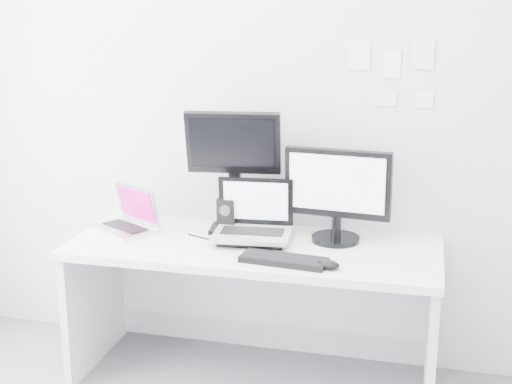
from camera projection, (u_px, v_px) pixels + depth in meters
back_wall at (270, 108)px, 3.57m from camera, size 3.60×0.00×3.60m
desk at (253, 313)px, 3.49m from camera, size 1.80×0.70×0.73m
macbook at (122, 209)px, 3.57m from camera, size 0.40×0.37×0.24m
speaker at (227, 215)px, 3.57m from camera, size 0.12×0.12×0.18m
dell_laptop at (252, 212)px, 3.38m from camera, size 0.40×0.32×0.31m
rear_monitor at (234, 170)px, 3.52m from camera, size 0.49×0.23×0.64m
samsung_monitor at (337, 194)px, 3.39m from camera, size 0.54×0.29×0.48m
keyboard at (284, 260)px, 3.15m from camera, size 0.41×0.18×0.03m
mouse at (327, 264)px, 3.08m from camera, size 0.13×0.10×0.04m
wall_note_0 at (360, 56)px, 3.39m from camera, size 0.10×0.00×0.14m
wall_note_1 at (391, 64)px, 3.37m from camera, size 0.09×0.00×0.13m
wall_note_2 at (423, 54)px, 3.32m from camera, size 0.10×0.00×0.14m
wall_note_3 at (385, 98)px, 3.41m from camera, size 0.11×0.00×0.08m
wall_note_4 at (423, 99)px, 3.37m from camera, size 0.09×0.00×0.08m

